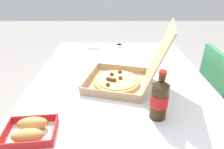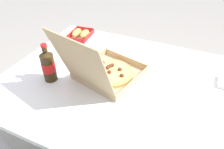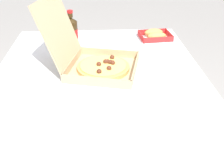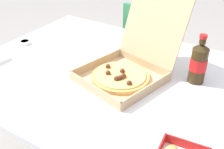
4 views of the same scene
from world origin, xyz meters
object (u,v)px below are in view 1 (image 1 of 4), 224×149
(paper_menu, at_px, (113,55))
(napkin_pile, at_px, (94,46))
(cola_bottle, at_px, (159,99))
(pizza_box_open, at_px, (124,77))
(bread_side_box, at_px, (30,130))
(dipping_sauce_cup, at_px, (119,45))

(paper_menu, xyz_separation_m, napkin_pile, (-0.19, -0.16, 0.01))
(cola_bottle, relative_size, napkin_pile, 2.04)
(pizza_box_open, bearing_deg, bread_side_box, -43.95)
(cola_bottle, bearing_deg, bread_side_box, -77.51)
(bread_side_box, xyz_separation_m, dipping_sauce_cup, (-1.05, 0.38, -0.01))
(napkin_pile, bearing_deg, paper_menu, 41.27)
(bread_side_box, relative_size, dipping_sauce_cup, 3.65)
(paper_menu, bearing_deg, dipping_sauce_cup, -178.82)
(bread_side_box, height_order, cola_bottle, cola_bottle)
(pizza_box_open, bearing_deg, cola_bottle, 25.17)
(napkin_pile, distance_m, dipping_sauce_cup, 0.22)
(pizza_box_open, height_order, paper_menu, pizza_box_open)
(paper_menu, height_order, napkin_pile, napkin_pile)
(pizza_box_open, relative_size, bread_side_box, 2.44)
(pizza_box_open, xyz_separation_m, bread_side_box, (0.39, -0.38, -0.03))
(napkin_pile, xyz_separation_m, dipping_sauce_cup, (-0.02, 0.22, 0.00))
(bread_side_box, distance_m, napkin_pile, 1.04)
(pizza_box_open, xyz_separation_m, paper_menu, (-0.45, -0.06, -0.05))
(paper_menu, bearing_deg, cola_bottle, 30.65)
(cola_bottle, relative_size, paper_menu, 1.07)
(pizza_box_open, bearing_deg, dipping_sauce_cup, -179.75)
(cola_bottle, relative_size, dipping_sauce_cup, 4.00)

